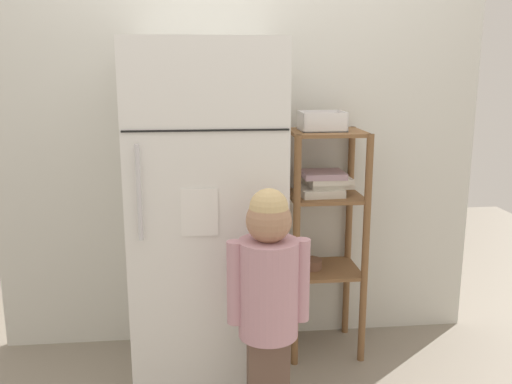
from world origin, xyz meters
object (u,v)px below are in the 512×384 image
Objects in this scene: refrigerator at (207,213)px; child_standing at (268,288)px; pantry_shelf_unit at (324,213)px; fruit_bin at (324,124)px.

refrigerator is 1.56× the size of child_standing.
refrigerator is 0.63m from pantry_shelf_unit.
fruit_bin is at bearing -168.56° from pantry_shelf_unit.
pantry_shelf_unit is at bearing 11.44° from fruit_bin.
fruit_bin reaches higher than pantry_shelf_unit.
child_standing is at bearing -65.43° from refrigerator.
pantry_shelf_unit is 0.46m from fruit_bin.
pantry_shelf_unit is 5.33× the size of fruit_bin.
refrigerator reaches higher than child_standing.
child_standing is (0.23, -0.51, -0.18)m from refrigerator.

